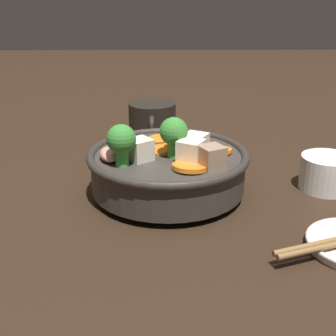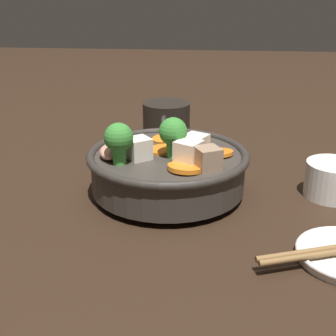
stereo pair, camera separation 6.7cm
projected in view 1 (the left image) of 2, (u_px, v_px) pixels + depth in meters
ground_plane at (168, 194)px, 0.69m from camera, size 3.00×3.00×0.00m
stirfry_bowl at (168, 166)px, 0.67m from camera, size 0.23×0.23×0.12m
tea_cup at (327, 172)px, 0.69m from camera, size 0.08×0.08×0.05m
dark_mug at (152, 121)px, 0.91m from camera, size 0.11×0.09×0.07m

